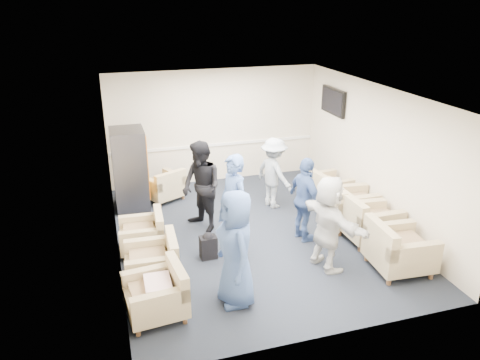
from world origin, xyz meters
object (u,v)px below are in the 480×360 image
object	(u,v)px
person_back_left	(202,187)
armchair_left_near	(159,295)
armchair_left_far	(145,235)
person_mid_right	(305,200)
armchair_right_far	(326,188)
armchair_corner	(164,187)
armchair_right_midfar	(349,208)
person_mid_left	(233,206)
person_front_left	(236,249)
person_back_right	(274,173)
armchair_right_near	(396,250)
armchair_right_midnear	(366,221)
vending_machine	(130,169)
armchair_left_mid	(155,263)
person_front_right	(328,223)

from	to	relation	value
person_back_left	armchair_left_near	bearing A→B (deg)	-48.30
armchair_left_far	person_mid_right	bearing A→B (deg)	84.42
armchair_right_far	armchair_corner	distance (m)	3.56
armchair_right_midfar	person_mid_left	size ratio (longest dim) A/B	0.58
armchair_left_near	person_front_left	distance (m)	1.26
armchair_right_far	person_back_right	bearing A→B (deg)	75.94
armchair_right_near	person_mid_left	bearing A→B (deg)	64.93
armchair_right_midfar	armchair_right_midnear	bearing A→B (deg)	-171.62
vending_machine	person_mid_left	world-z (taller)	person_mid_left
armchair_right_far	person_back_right	size ratio (longest dim) A/B	0.60
armchair_left_far	person_mid_right	size ratio (longest dim) A/B	0.50
armchair_left_mid	armchair_right_far	distance (m)	4.45
armchair_right_midnear	person_mid_right	distance (m)	1.22
armchair_corner	person_mid_right	bearing A→B (deg)	104.33
armchair_corner	person_mid_left	xyz separation A→B (m)	(0.83, -2.64, 0.60)
armchair_right_midnear	person_mid_right	bearing A→B (deg)	72.94
armchair_left_mid	person_front_left	xyz separation A→B (m)	(1.07, -0.88, 0.56)
armchair_left_near	person_back_right	bearing A→B (deg)	130.53
person_mid_right	person_front_right	distance (m)	0.99
armchair_left_mid	person_back_left	world-z (taller)	person_back_left
armchair_left_far	person_mid_left	xyz separation A→B (m)	(1.48, -0.52, 0.60)
vending_machine	armchair_left_mid	bearing A→B (deg)	-87.81
person_back_left	person_back_right	xyz separation A→B (m)	(1.68, 0.59, -0.12)
armchair_right_near	person_back_left	bearing A→B (deg)	52.97
armchair_right_midfar	person_front_right	bearing A→B (deg)	144.77
armchair_left_far	armchair_corner	xyz separation A→B (m)	(0.65, 2.12, 0.00)
person_front_left	armchair_left_far	bearing A→B (deg)	-151.70
armchair_right_midnear	armchair_right_near	bearing A→B (deg)	174.96
armchair_right_midfar	person_back_left	bearing A→B (deg)	82.47
armchair_right_near	person_mid_right	world-z (taller)	person_mid_right
armchair_left_near	armchair_left_far	xyz separation A→B (m)	(0.00, 1.90, -0.02)
armchair_left_near	person_front_left	world-z (taller)	person_front_left
armchair_right_midnear	vending_machine	size ratio (longest dim) A/B	0.55
armchair_left_near	person_front_left	bearing A→B (deg)	83.74
armchair_right_midnear	person_front_right	distance (m)	1.39
vending_machine	person_front_left	distance (m)	4.03
person_back_left	vending_machine	bearing A→B (deg)	-162.43
armchair_left_mid	person_back_left	bearing A→B (deg)	147.02
armchair_left_near	vending_machine	distance (m)	3.88
armchair_corner	person_back_left	world-z (taller)	person_back_left
armchair_left_mid	person_mid_right	bearing A→B (deg)	104.42
armchair_right_midnear	person_back_right	size ratio (longest dim) A/B	0.62
armchair_right_midnear	person_back_left	distance (m)	3.12
person_back_left	person_mid_right	xyz separation A→B (m)	(1.71, -0.95, -0.08)
person_front_left	person_back_left	world-z (taller)	person_front_left
armchair_left_mid	armchair_right_near	world-z (taller)	armchair_right_near
armchair_right_midnear	armchair_left_far	bearing A→B (deg)	78.27
armchair_right_midnear	person_front_left	distance (m)	3.10
armchair_left_near	person_back_right	world-z (taller)	person_back_right
armchair_right_midnear	armchair_right_far	size ratio (longest dim) A/B	1.04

